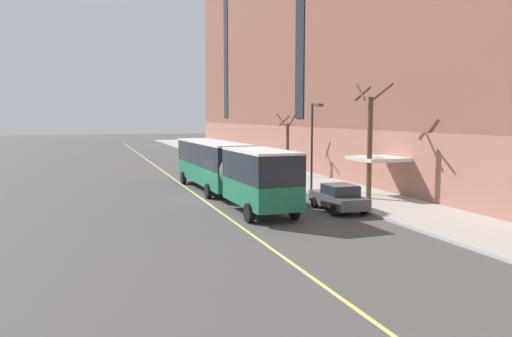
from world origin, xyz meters
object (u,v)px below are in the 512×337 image
(street_tree_mid_block, at_px, (370,140))
(parked_car_darkgray_0, at_px, (339,198))
(parked_car_red_3, at_px, (255,171))
(parked_car_green_5, at_px, (208,156))
(city_bus, at_px, (226,166))
(street_lamp, at_px, (313,136))
(parked_car_black_2, at_px, (229,162))
(street_tree_far_uptown, at_px, (287,144))
(parked_car_green_1, at_px, (196,152))

(street_tree_mid_block, bearing_deg, parked_car_darkgray_0, -143.45)
(parked_car_red_3, height_order, street_tree_mid_block, street_tree_mid_block)
(parked_car_darkgray_0, height_order, parked_car_green_5, same)
(parked_car_darkgray_0, distance_m, parked_car_red_3, 14.54)
(city_bus, distance_m, street_lamp, 6.77)
(city_bus, relative_size, parked_car_red_3, 4.07)
(parked_car_black_2, bearing_deg, street_tree_far_uptown, -63.00)
(parked_car_black_2, xyz_separation_m, street_tree_mid_block, (3.54, -20.64, 3.11))
(parked_car_green_5, bearing_deg, city_bus, -100.45)
(parked_car_red_3, distance_m, parked_car_green_5, 17.29)
(parked_car_green_1, xyz_separation_m, parked_car_red_3, (-0.19, -25.29, 0.00))
(street_tree_far_uptown, distance_m, street_lamp, 9.59)
(city_bus, relative_size, parked_car_green_5, 4.22)
(street_tree_mid_block, distance_m, street_lamp, 4.78)
(parked_car_black_2, distance_m, street_lamp, 16.64)
(street_tree_far_uptown, height_order, street_lamp, street_lamp)
(city_bus, xyz_separation_m, street_tree_mid_block, (8.36, -4.16, 1.81))
(parked_car_darkgray_0, xyz_separation_m, street_tree_far_uptown, (3.51, 16.38, 2.15))
(parked_car_black_2, xyz_separation_m, parked_car_green_5, (-0.20, 8.56, 0.00))
(parked_car_red_3, height_order, street_lamp, street_lamp)
(parked_car_green_1, distance_m, street_tree_far_uptown, 23.81)
(parked_car_black_2, distance_m, parked_car_green_5, 8.57)
(city_bus, bearing_deg, street_lamp, 2.08)
(parked_car_green_1, xyz_separation_m, parked_car_black_2, (0.01, -16.57, -0.00))
(city_bus, height_order, street_tree_mid_block, street_tree_mid_block)
(parked_car_darkgray_0, relative_size, parked_car_black_2, 0.96)
(parked_car_red_3, xyz_separation_m, parked_car_green_5, (0.00, 17.29, -0.00))
(parked_car_black_2, height_order, street_lamp, street_lamp)
(parked_car_green_1, height_order, parked_car_green_5, same)
(city_bus, xyz_separation_m, parked_car_green_5, (4.62, 25.04, -1.30))
(street_tree_mid_block, relative_size, street_lamp, 1.19)
(city_bus, relative_size, street_tree_far_uptown, 3.35)
(city_bus, height_order, street_lamp, street_lamp)
(street_tree_mid_block, bearing_deg, city_bus, 153.51)
(city_bus, height_order, parked_car_green_1, city_bus)
(parked_car_darkgray_0, distance_m, street_tree_mid_block, 5.39)
(parked_car_black_2, distance_m, parked_car_red_3, 8.73)
(city_bus, height_order, parked_car_black_2, city_bus)
(parked_car_black_2, xyz_separation_m, parked_car_red_3, (-0.20, -8.73, 0.00))
(parked_car_red_3, distance_m, street_tree_far_uptown, 4.66)
(parked_car_darkgray_0, xyz_separation_m, street_lamp, (1.67, 7.02, 3.21))
(parked_car_green_5, bearing_deg, street_tree_mid_block, -82.71)
(city_bus, distance_m, parked_car_black_2, 17.22)
(street_tree_far_uptown, bearing_deg, parked_car_green_1, 98.53)
(city_bus, bearing_deg, street_tree_far_uptown, 49.04)
(city_bus, relative_size, street_tree_mid_block, 2.58)
(parked_car_green_5, height_order, street_tree_far_uptown, street_tree_far_uptown)
(city_bus, distance_m, parked_car_darkgray_0, 8.43)
(parked_car_red_3, xyz_separation_m, street_tree_far_uptown, (3.71, 1.84, 2.14))
(parked_car_darkgray_0, distance_m, street_lamp, 7.90)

